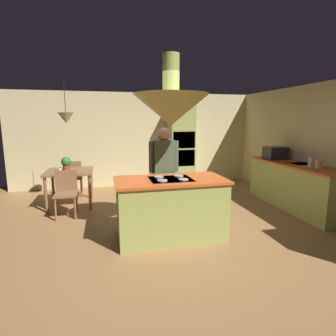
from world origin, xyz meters
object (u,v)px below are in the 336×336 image
object	(u,v)px
canister_flour	(319,164)
dining_table	(70,175)
oven_tower	(181,147)
microwave_on_counter	(275,153)
canister_sugar	(312,162)
person_at_island	(164,169)
chair_by_back_wall	(73,176)
potted_plant_on_table	(66,163)
chair_facing_island	(66,190)
cup_on_table	(60,171)
kitchen_island	(171,208)

from	to	relation	value
canister_flour	dining_table	bearing A→B (deg)	157.37
oven_tower	dining_table	size ratio (longest dim) A/B	2.28
microwave_on_counter	canister_sugar	bearing A→B (deg)	-90.00
person_at_island	chair_by_back_wall	xyz separation A→B (m)	(-1.75, 2.10, -0.47)
oven_tower	canister_flour	bearing A→B (deg)	-60.18
potted_plant_on_table	chair_facing_island	bearing A→B (deg)	-85.70
chair_by_back_wall	person_at_island	bearing A→B (deg)	129.78
oven_tower	potted_plant_on_table	bearing A→B (deg)	-157.04
chair_facing_island	potted_plant_on_table	size ratio (longest dim) A/B	2.90
person_at_island	canister_sugar	distance (m)	2.81
oven_tower	potted_plant_on_table	size ratio (longest dim) A/B	7.31
person_at_island	cup_on_table	distance (m)	2.24
oven_tower	chair_facing_island	world-z (taller)	oven_tower
person_at_island	microwave_on_counter	distance (m)	2.91
oven_tower	microwave_on_counter	bearing A→B (deg)	-44.87
microwave_on_counter	person_at_island	bearing A→B (deg)	-163.69
potted_plant_on_table	canister_flour	size ratio (longest dim) A/B	1.82
dining_table	potted_plant_on_table	size ratio (longest dim) A/B	3.20
chair_by_back_wall	potted_plant_on_table	size ratio (longest dim) A/B	2.90
potted_plant_on_table	canister_sugar	distance (m)	4.88
dining_table	canister_sugar	size ratio (longest dim) A/B	5.27
canister_flour	microwave_on_counter	world-z (taller)	microwave_on_counter
chair_facing_island	chair_by_back_wall	world-z (taller)	same
potted_plant_on_table	cup_on_table	distance (m)	0.24
canister_flour	microwave_on_counter	bearing A→B (deg)	90.00
chair_by_back_wall	canister_sugar	xyz separation A→B (m)	(4.54, -2.40, 0.53)
dining_table	person_at_island	bearing A→B (deg)	-38.85
person_at_island	chair_facing_island	bearing A→B (deg)	157.72
microwave_on_counter	dining_table	bearing A→B (deg)	172.61
potted_plant_on_table	microwave_on_counter	world-z (taller)	microwave_on_counter
oven_tower	cup_on_table	world-z (taller)	oven_tower
chair_by_back_wall	microwave_on_counter	world-z (taller)	microwave_on_counter
chair_by_back_wall	cup_on_table	world-z (taller)	chair_by_back_wall
person_at_island	chair_by_back_wall	bearing A→B (deg)	129.78
dining_table	cup_on_table	distance (m)	0.32
person_at_island	microwave_on_counter	xyz separation A→B (m)	(2.79, 0.82, 0.11)
dining_table	chair_by_back_wall	world-z (taller)	chair_by_back_wall
kitchen_island	potted_plant_on_table	xyz separation A→B (m)	(-1.75, 2.04, 0.45)
canister_sugar	dining_table	bearing A→B (deg)	159.33
chair_by_back_wall	canister_sugar	size ratio (longest dim) A/B	4.78
dining_table	cup_on_table	world-z (taller)	cup_on_table
chair_by_back_wall	potted_plant_on_table	xyz separation A→B (m)	(-0.05, -0.75, 0.42)
kitchen_island	microwave_on_counter	world-z (taller)	microwave_on_counter
microwave_on_counter	cup_on_table	bearing A→B (deg)	175.69
oven_tower	canister_sugar	world-z (taller)	oven_tower
canister_sugar	microwave_on_counter	size ratio (longest dim) A/B	0.40
chair_facing_island	canister_sugar	xyz separation A→B (m)	(4.54, -1.02, 0.53)
person_at_island	chair_by_back_wall	distance (m)	2.77
chair_by_back_wall	cup_on_table	bearing A→B (deg)	80.55
oven_tower	chair_by_back_wall	xyz separation A→B (m)	(-2.80, -0.45, -0.59)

